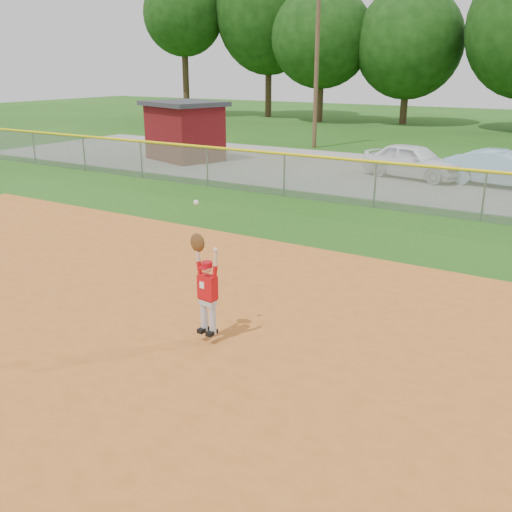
% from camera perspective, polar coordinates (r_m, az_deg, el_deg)
% --- Properties ---
extents(ground, '(120.00, 120.00, 0.00)m').
position_cam_1_polar(ground, '(10.63, -7.59, -6.09)').
color(ground, '#1F4E11').
rests_on(ground, ground).
extents(clay_infield, '(24.00, 16.00, 0.04)m').
position_cam_1_polar(clay_infield, '(8.78, -20.23, -12.62)').
color(clay_infield, '#B25C20').
rests_on(clay_infield, ground).
extents(parking_strip, '(44.00, 10.00, 0.03)m').
position_cam_1_polar(parking_strip, '(24.63, 16.58, 7.48)').
color(parking_strip, gray).
rests_on(parking_strip, ground).
extents(car_white_a, '(4.34, 2.47, 1.39)m').
position_cam_1_polar(car_white_a, '(24.33, 15.43, 9.16)').
color(car_white_a, white).
rests_on(car_white_a, parking_strip).
extents(car_blue, '(4.23, 1.94, 1.34)m').
position_cam_1_polar(car_blue, '(23.68, 23.34, 8.02)').
color(car_blue, '#86B2C8').
rests_on(car_blue, parking_strip).
extents(utility_shed, '(4.45, 3.91, 2.80)m').
position_cam_1_polar(utility_shed, '(28.37, -7.16, 12.34)').
color(utility_shed, '#4F0B0D').
rests_on(utility_shed, ground).
extents(outfield_fence, '(40.06, 0.10, 1.55)m').
position_cam_1_polar(outfield_fence, '(18.83, 11.84, 7.35)').
color(outfield_fence, gray).
rests_on(outfield_fence, ground).
extents(power_lines, '(19.40, 0.24, 9.00)m').
position_cam_1_polar(power_lines, '(29.89, 22.63, 17.69)').
color(power_lines, '#4C3823').
rests_on(power_lines, ground).
extents(ballplayer, '(0.56, 0.25, 2.22)m').
position_cam_1_polar(ballplayer, '(9.25, -5.02, -2.94)').
color(ballplayer, silver).
rests_on(ballplayer, ground).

